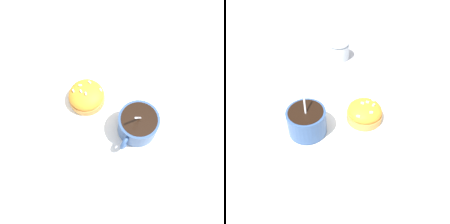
% 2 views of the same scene
% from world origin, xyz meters
% --- Properties ---
extents(ground_plane, '(3.00, 3.00, 0.00)m').
position_xyz_m(ground_plane, '(0.00, 0.00, 0.00)').
color(ground_plane, '#B2B2B7').
extents(paper_napkin, '(0.35, 0.33, 0.00)m').
position_xyz_m(paper_napkin, '(0.00, 0.00, 0.00)').
color(paper_napkin, white).
rests_on(paper_napkin, ground_plane).
extents(coffee_cup, '(0.09, 0.11, 0.10)m').
position_xyz_m(coffee_cup, '(0.07, -0.00, 0.04)').
color(coffee_cup, '#335184').
rests_on(coffee_cup, paper_napkin).
extents(frosted_pastry, '(0.08, 0.08, 0.05)m').
position_xyz_m(frosted_pastry, '(-0.07, 0.01, 0.02)').
color(frosted_pastry, '#D19347').
rests_on(frosted_pastry, paper_napkin).
extents(sugar_bowl, '(0.07, 0.07, 0.06)m').
position_xyz_m(sugar_bowl, '(-0.09, -0.26, 0.03)').
color(sugar_bowl, silver).
rests_on(sugar_bowl, ground_plane).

